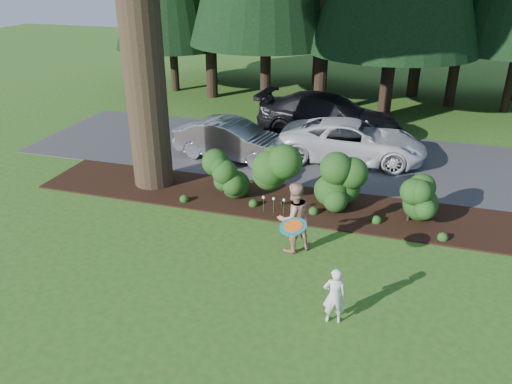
{
  "coord_description": "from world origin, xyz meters",
  "views": [
    {
      "loc": [
        2.94,
        -9.88,
        6.65
      ],
      "look_at": [
        -0.42,
        1.08,
        1.3
      ],
      "focal_mm": 35.0,
      "sensor_mm": 36.0,
      "label": 1
    }
  ],
  "objects_px": {
    "frisbee": "(293,227)",
    "child": "(334,296)",
    "car_white_suv": "(353,141)",
    "adult": "(294,218)",
    "car_silver_wagon": "(233,140)",
    "car_dark_suv": "(329,116)"
  },
  "relations": [
    {
      "from": "car_white_suv",
      "to": "car_dark_suv",
      "type": "bearing_deg",
      "value": 25.64
    },
    {
      "from": "adult",
      "to": "car_white_suv",
      "type": "bearing_deg",
      "value": -137.13
    },
    {
      "from": "car_white_suv",
      "to": "child",
      "type": "height_order",
      "value": "car_white_suv"
    },
    {
      "from": "child",
      "to": "adult",
      "type": "bearing_deg",
      "value": -73.41
    },
    {
      "from": "child",
      "to": "adult",
      "type": "xyz_separation_m",
      "value": [
        -1.41,
        2.45,
        0.29
      ]
    },
    {
      "from": "car_white_suv",
      "to": "car_dark_suv",
      "type": "distance_m",
      "value": 2.71
    },
    {
      "from": "car_silver_wagon",
      "to": "car_white_suv",
      "type": "bearing_deg",
      "value": -67.05
    },
    {
      "from": "frisbee",
      "to": "adult",
      "type": "bearing_deg",
      "value": 102.03
    },
    {
      "from": "car_silver_wagon",
      "to": "adult",
      "type": "xyz_separation_m",
      "value": [
        3.54,
        -5.53,
        0.17
      ]
    },
    {
      "from": "child",
      "to": "frisbee",
      "type": "distance_m",
      "value": 1.59
    },
    {
      "from": "adult",
      "to": "frisbee",
      "type": "height_order",
      "value": "frisbee"
    },
    {
      "from": "car_silver_wagon",
      "to": "car_white_suv",
      "type": "relative_size",
      "value": 0.83
    },
    {
      "from": "car_white_suv",
      "to": "child",
      "type": "distance_m",
      "value": 9.16
    },
    {
      "from": "car_silver_wagon",
      "to": "adult",
      "type": "distance_m",
      "value": 6.57
    },
    {
      "from": "frisbee",
      "to": "child",
      "type": "bearing_deg",
      "value": -19.9
    },
    {
      "from": "car_silver_wagon",
      "to": "car_dark_suv",
      "type": "relative_size",
      "value": 0.73
    },
    {
      "from": "child",
      "to": "frisbee",
      "type": "height_order",
      "value": "frisbee"
    },
    {
      "from": "car_white_suv",
      "to": "adult",
      "type": "xyz_separation_m",
      "value": [
        -0.63,
        -6.68,
        0.16
      ]
    },
    {
      "from": "car_white_suv",
      "to": "frisbee",
      "type": "distance_m",
      "value": 8.85
    },
    {
      "from": "car_silver_wagon",
      "to": "child",
      "type": "xyz_separation_m",
      "value": [
        4.95,
        -7.98,
        -0.11
      ]
    },
    {
      "from": "adult",
      "to": "frisbee",
      "type": "xyz_separation_m",
      "value": [
        0.45,
        -2.1,
        0.93
      ]
    },
    {
      "from": "frisbee",
      "to": "car_white_suv",
      "type": "bearing_deg",
      "value": 88.83
    }
  ]
}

